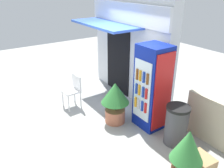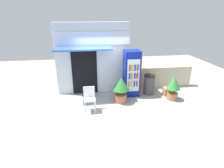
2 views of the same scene
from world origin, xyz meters
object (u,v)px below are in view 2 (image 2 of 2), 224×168
Objects in this scene: potted_plant_near_shop at (121,88)px; cardboard_box at (168,91)px; trash_bin at (149,84)px; drink_cooler at (132,74)px; plastic_chair at (89,97)px; potted_plant_curbside at (174,86)px.

cardboard_box is at bearing 8.60° from potted_plant_near_shop.
cardboard_box is (0.83, -0.25, -0.28)m from trash_bin.
cardboard_box is (1.63, -0.27, -0.82)m from drink_cooler.
drink_cooler is at bearing 170.49° from cardboard_box.
plastic_chair is at bearing -157.98° from trash_bin.
potted_plant_curbside is at bearing -94.50° from cardboard_box.
drink_cooler is 1.85m from cardboard_box.
trash_bin is (-0.80, 0.68, -0.16)m from potted_plant_curbside.
potted_plant_near_shop is 1.52m from trash_bin.
drink_cooler reaches higher than cardboard_box.
plastic_chair is at bearing -173.58° from potted_plant_curbside.
plastic_chair is 0.87× the size of potted_plant_near_shop.
potted_plant_near_shop is (1.26, 0.49, 0.09)m from plastic_chair.
potted_plant_curbside reaches higher than plastic_chair.
drink_cooler is 2.23× the size of trash_bin.
trash_bin reaches higher than cardboard_box.
drink_cooler is at bearing 46.26° from potted_plant_near_shop.
potted_plant_near_shop is 2.18m from potted_plant_curbside.
potted_plant_curbside is at bearing -2.58° from potted_plant_near_shop.
drink_cooler reaches higher than potted_plant_curbside.
trash_bin is at bearing 22.92° from potted_plant_near_shop.
trash_bin is 2.06× the size of cardboard_box.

